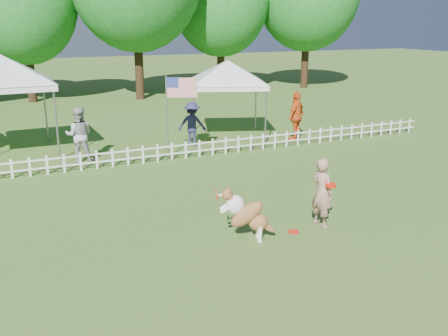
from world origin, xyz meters
name	(u,v)px	position (x,y,z in m)	size (l,w,h in m)	color
ground	(267,241)	(0.00, 0.00, 0.00)	(120.00, 120.00, 0.00)	#3A6B22
picket_fence	(165,152)	(0.00, 7.00, 0.30)	(22.00, 0.08, 0.60)	white
handler	(322,192)	(1.54, 0.23, 0.80)	(0.58, 0.38, 1.60)	#A57563
dog	(248,214)	(-0.36, 0.21, 0.60)	(1.15, 0.38, 1.19)	brown
frisbee_on_turf	(293,232)	(0.77, 0.15, 0.01)	(0.24, 0.24, 0.02)	red
canopy_tent_left	(2,106)	(-4.76, 10.11, 1.72)	(3.34, 3.34, 3.45)	white
canopy_tent_right	(227,100)	(3.45, 9.45, 1.50)	(2.90, 2.90, 3.00)	white
flag_pole	(167,118)	(0.19, 7.18, 1.41)	(1.08, 0.11, 2.81)	gray
spectator_a	(79,135)	(-2.58, 8.06, 0.92)	(0.89, 0.70, 1.84)	#A6A5AA
spectator_b	(192,124)	(1.63, 8.65, 0.82)	(1.06, 0.61, 1.65)	#25244E
spectator_c	(296,116)	(5.64, 7.80, 0.96)	(1.12, 0.47, 1.91)	#DE521A
tree_center_left	(24,14)	(-3.00, 22.50, 4.90)	(6.00, 6.00, 9.80)	#1D6521
tree_right	(221,10)	(9.00, 22.50, 5.20)	(6.20, 6.20, 10.40)	#1D6521
tree_far_right	(307,3)	(15.00, 21.50, 5.70)	(7.00, 7.00, 11.40)	#1D6521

